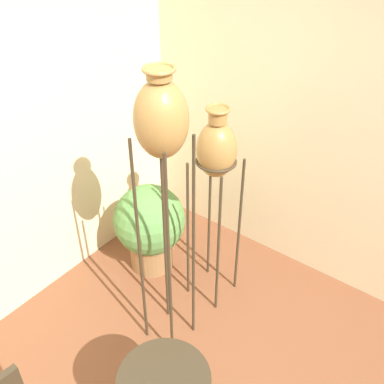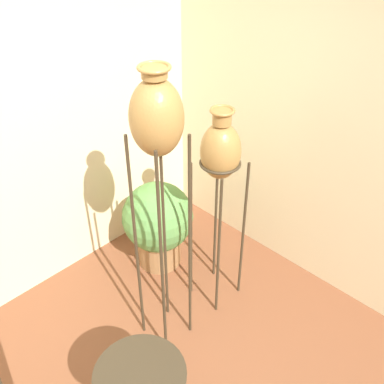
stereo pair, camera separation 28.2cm
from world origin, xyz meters
name	(u,v)px [view 2 (the right image)]	position (x,y,z in m)	size (l,w,h in m)	color
wall_right	(381,141)	(1.82, 0.00, 1.35)	(0.06, 7.57, 2.70)	beige
vase_stand_tall	(157,127)	(0.54, 0.70, 1.66)	(0.29, 0.29, 1.99)	#382D1E
vase_stand_medium	(220,155)	(1.07, 0.71, 1.26)	(0.29, 0.29, 1.59)	#382D1E
potted_plant	(158,222)	(1.00, 1.28, 0.42)	(0.58, 0.58, 0.77)	olive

